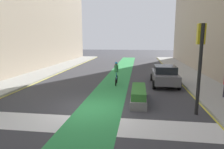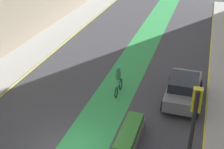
# 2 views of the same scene
# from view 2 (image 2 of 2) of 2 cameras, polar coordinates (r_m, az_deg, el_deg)

# --- Properties ---
(traffic_signal_near_right) EXTENTS (0.35, 0.52, 4.32)m
(traffic_signal_near_right) POSITION_cam_2_polar(r_m,az_deg,el_deg) (11.91, 14.96, -8.10)
(traffic_signal_near_right) COLOR black
(traffic_signal_near_right) RESTS_ON ground_plane
(car_grey_right_far) EXTENTS (2.04, 4.21, 1.57)m
(car_grey_right_far) POSITION_cam_2_polar(r_m,az_deg,el_deg) (18.30, 13.10, -2.57)
(car_grey_right_far) COLOR slate
(car_grey_right_far) RESTS_ON ground_plane
(cyclist_in_lane) EXTENTS (0.32, 1.73, 1.86)m
(cyclist_in_lane) POSITION_cam_2_polar(r_m,az_deg,el_deg) (18.41, 1.17, -0.97)
(cyclist_in_lane) COLOR black
(cyclist_in_lane) RESTS_ON ground_plane
(median_planter) EXTENTS (0.87, 3.24, 0.85)m
(median_planter) POSITION_cam_2_polar(r_m,az_deg,el_deg) (14.91, 3.18, -11.46)
(median_planter) COLOR slate
(median_planter) RESTS_ON ground_plane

